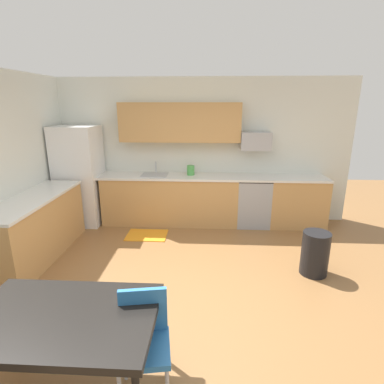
{
  "coord_description": "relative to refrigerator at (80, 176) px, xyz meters",
  "views": [
    {
      "loc": [
        0.23,
        -3.24,
        2.24
      ],
      "look_at": [
        0.0,
        1.0,
        1.0
      ],
      "focal_mm": 28.6,
      "sensor_mm": 36.0,
      "label": 1
    }
  ],
  "objects": [
    {
      "name": "ground_plane",
      "position": [
        2.18,
        -2.22,
        -0.92
      ],
      "size": [
        12.0,
        12.0,
        0.0
      ],
      "primitive_type": "plane",
      "color": "olive"
    },
    {
      "name": "countertop_left",
      "position": [
        -0.12,
        -1.42,
        -0.0
      ],
      "size": [
        0.64,
        2.0,
        0.04
      ],
      "primitive_type": "cube",
      "color": "silver",
      "rests_on": "cabinet_run_left"
    },
    {
      "name": "floor_mat",
      "position": [
        1.35,
        -0.57,
        -0.92
      ],
      "size": [
        0.7,
        0.5,
        0.01
      ],
      "primitive_type": "cube",
      "color": "orange",
      "rests_on": "ground"
    },
    {
      "name": "sink_basin",
      "position": [
        1.4,
        0.08,
        -0.04
      ],
      "size": [
        0.48,
        0.4,
        0.14
      ],
      "primitive_type": "cube",
      "color": "#A5A8AD",
      "rests_on": "countertop_back"
    },
    {
      "name": "cabinet_run_back_right",
      "position": [
        4.07,
        0.08,
        -0.47
      ],
      "size": [
        1.02,
        0.6,
        0.9
      ],
      "primitive_type": "cube",
      "color": "tan",
      "rests_on": "ground"
    },
    {
      "name": "dining_table",
      "position": [
        1.34,
        -3.59,
        -0.25
      ],
      "size": [
        1.4,
        0.9,
        0.73
      ],
      "color": "black",
      "rests_on": "ground"
    },
    {
      "name": "cabinet_run_left",
      "position": [
        -0.12,
        -1.42,
        -0.47
      ],
      "size": [
        0.6,
        2.0,
        0.9
      ],
      "primitive_type": "cube",
      "color": "tan",
      "rests_on": "ground"
    },
    {
      "name": "microwave",
      "position": [
        3.26,
        0.18,
        0.65
      ],
      "size": [
        0.54,
        0.36,
        0.32
      ],
      "primitive_type": "cube",
      "color": "#9EA0A5"
    },
    {
      "name": "upper_cabinets_back",
      "position": [
        1.88,
        0.21,
        0.98
      ],
      "size": [
        2.2,
        0.34,
        0.7
      ],
      "primitive_type": "cube",
      "color": "tan"
    },
    {
      "name": "wall_back",
      "position": [
        2.18,
        0.43,
        0.43
      ],
      "size": [
        5.8,
        0.1,
        2.7
      ],
      "primitive_type": "cube",
      "color": "silver",
      "rests_on": "ground"
    },
    {
      "name": "cabinet_run_back",
      "position": [
        1.69,
        0.08,
        -0.47
      ],
      "size": [
        2.53,
        0.6,
        0.9
      ],
      "primitive_type": "cube",
      "color": "tan",
      "rests_on": "ground"
    },
    {
      "name": "chair_near_table",
      "position": [
        1.93,
        -3.53,
        -0.42
      ],
      "size": [
        0.46,
        0.46,
        0.85
      ],
      "color": "#2D72B7",
      "rests_on": "ground"
    },
    {
      "name": "refrigerator",
      "position": [
        0.0,
        0.0,
        0.0
      ],
      "size": [
        0.76,
        0.7,
        1.84
      ],
      "primitive_type": "cube",
      "color": "white",
      "rests_on": "ground"
    },
    {
      "name": "trash_bin",
      "position": [
        3.86,
        -1.67,
        -0.62
      ],
      "size": [
        0.36,
        0.36,
        0.6
      ],
      "primitive_type": "cylinder",
      "color": "black",
      "rests_on": "ground"
    },
    {
      "name": "oven_range",
      "position": [
        3.26,
        0.08,
        -0.47
      ],
      "size": [
        0.6,
        0.6,
        0.91
      ],
      "color": "#999BA0",
      "rests_on": "ground"
    },
    {
      "name": "kettle",
      "position": [
        2.08,
        0.13,
        0.1
      ],
      "size": [
        0.14,
        0.14,
        0.2
      ],
      "primitive_type": "cylinder",
      "color": "#4CA54C",
      "rests_on": "countertop_back"
    },
    {
      "name": "sink_faucet",
      "position": [
        1.4,
        0.26,
        0.12
      ],
      "size": [
        0.02,
        0.02,
        0.24
      ],
      "primitive_type": "cylinder",
      "color": "#B2B5BA",
      "rests_on": "countertop_back"
    },
    {
      "name": "countertop_back",
      "position": [
        2.18,
        0.08,
        -0.0
      ],
      "size": [
        4.8,
        0.64,
        0.04
      ],
      "primitive_type": "cube",
      "color": "silver",
      "rests_on": "cabinet_run_back"
    }
  ]
}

